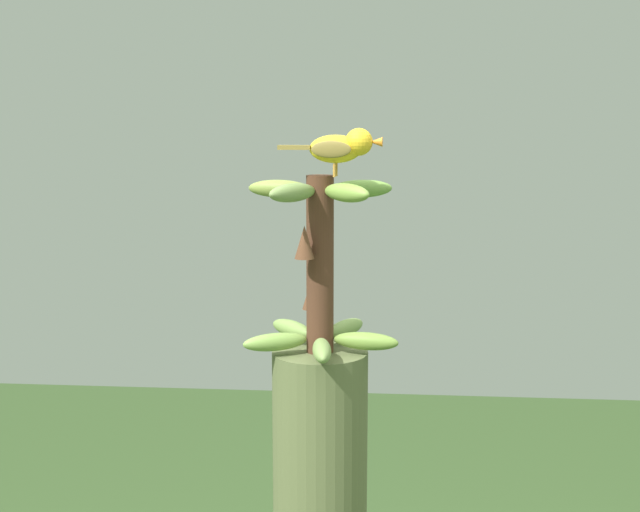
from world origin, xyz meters
TOP-DOWN VIEW (x-y plane):
  - banana_bunch at (-0.00, -0.00)m, footprint 0.29×0.29m
  - perched_bird at (0.04, 0.04)m, footprint 0.06×0.19m

SIDE VIEW (x-z plane):
  - banana_bunch at x=0.00m, z-range 1.39..1.73m
  - perched_bird at x=0.04m, z-range 1.74..1.82m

